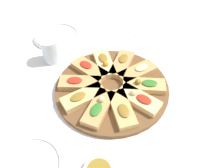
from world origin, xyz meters
TOP-DOWN VIEW (x-y plane):
  - ground_plane at (0.00, 0.00)m, footprint 3.00×3.00m
  - serving_board at (0.00, 0.00)m, footprint 0.42×0.42m
  - focaccia_slice_0 at (-0.10, -0.06)m, footprint 0.16×0.13m
  - focaccia_slice_1 at (-0.05, -0.10)m, footprint 0.12×0.16m
  - focaccia_slice_2 at (0.02, -0.12)m, footprint 0.09×0.16m
  - focaccia_slice_3 at (0.09, -0.08)m, footprint 0.15×0.15m
  - focaccia_slice_4 at (0.11, -0.02)m, footprint 0.16×0.08m
  - focaccia_slice_5 at (0.11, 0.05)m, footprint 0.16×0.12m
  - focaccia_slice_6 at (0.05, 0.11)m, footprint 0.12×0.16m
  - focaccia_slice_7 at (-0.02, 0.12)m, footprint 0.09×0.16m
  - focaccia_slice_8 at (-0.08, 0.08)m, footprint 0.15×0.15m
  - focaccia_slice_9 at (-0.12, 0.01)m, footprint 0.16×0.08m
  - plate_left at (-0.19, 0.33)m, footprint 0.19×0.19m
  - plate_right at (0.41, 0.11)m, footprint 0.21×0.21m
  - water_glass at (0.25, 0.17)m, footprint 0.07×0.07m
  - napkin_stack at (0.31, -0.27)m, footprint 0.15×0.14m

SIDE VIEW (x-z plane):
  - ground_plane at x=0.00m, z-range 0.00..0.00m
  - napkin_stack at x=0.31m, z-range 0.00..0.01m
  - plate_right at x=0.41m, z-range 0.00..0.02m
  - plate_left at x=-0.19m, z-range 0.00..0.02m
  - serving_board at x=0.00m, z-range 0.00..0.02m
  - focaccia_slice_2 at x=0.02m, z-range 0.01..0.04m
  - focaccia_slice_3 at x=0.09m, z-range 0.01..0.04m
  - focaccia_slice_5 at x=0.11m, z-range 0.01..0.04m
  - focaccia_slice_6 at x=0.05m, z-range 0.01..0.04m
  - focaccia_slice_7 at x=-0.02m, z-range 0.01..0.04m
  - focaccia_slice_9 at x=-0.12m, z-range 0.01..0.04m
  - focaccia_slice_0 at x=-0.10m, z-range 0.01..0.05m
  - focaccia_slice_1 at x=-0.05m, z-range 0.01..0.05m
  - focaccia_slice_4 at x=0.11m, z-range 0.01..0.05m
  - focaccia_slice_8 at x=-0.08m, z-range 0.01..0.05m
  - water_glass at x=0.25m, z-range 0.00..0.10m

